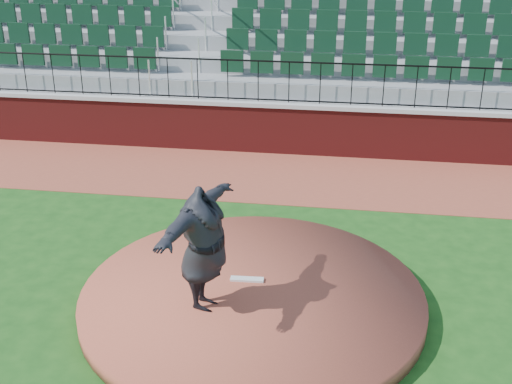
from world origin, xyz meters
The scene contains 10 objects.
ground centered at (0.00, 0.00, 0.00)m, with size 90.00×90.00×0.00m, color #184614.
warning_track centered at (0.00, 5.40, 0.01)m, with size 34.00×3.20×0.01m, color brown.
field_wall centered at (0.00, 7.00, 0.60)m, with size 34.00×0.35×1.20m, color maroon.
wall_cap centered at (0.00, 7.00, 1.25)m, with size 34.00×0.45×0.10m, color #B7B7B7.
wall_railing centered at (0.00, 7.00, 1.80)m, with size 34.00×0.05×1.00m, color black, non-canonical shape.
seating_stands centered at (0.00, 9.72, 2.30)m, with size 34.00×5.10×4.60m, color gray, non-canonical shape.
concourse_wall centered at (0.00, 12.52, 2.75)m, with size 34.00×0.50×5.50m, color maroon.
pitchers_mound centered at (0.16, 0.05, 0.12)m, with size 5.35×5.35×0.25m, color brown.
pitching_rubber centered at (0.02, 0.36, 0.27)m, with size 0.53×0.13×0.04m, color silver.
pitcher centered at (-0.48, -0.45, 1.23)m, with size 2.41×0.65×1.96m, color black.
Camera 1 is at (1.48, -8.60, 5.80)m, focal length 46.22 mm.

